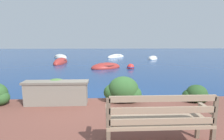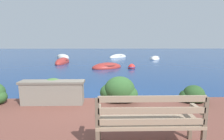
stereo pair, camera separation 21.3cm
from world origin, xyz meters
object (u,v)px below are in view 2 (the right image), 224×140
at_px(park_bench, 149,120).
at_px(rowboat_nearest, 107,67).
at_px(rowboat_distant, 118,57).
at_px(mooring_buoy, 132,67).
at_px(rowboat_far, 155,59).
at_px(rowboat_outer, 63,57).
at_px(rowboat_mid, 62,62).

distance_m(park_bench, rowboat_nearest, 9.93).
xyz_separation_m(rowboat_distant, mooring_buoy, (0.50, -8.25, 0.03)).
distance_m(rowboat_far, rowboat_outer, 10.36).
relative_size(park_bench, rowboat_outer, 0.54).
xyz_separation_m(rowboat_mid, rowboat_far, (9.04, 3.18, -0.01)).
bearing_deg(park_bench, rowboat_mid, 109.77).
bearing_deg(mooring_buoy, rowboat_distant, 93.43).
relative_size(park_bench, rowboat_far, 0.69).
relative_size(rowboat_far, mooring_buoy, 4.37).
bearing_deg(park_bench, rowboat_outer, 108.13).
bearing_deg(mooring_buoy, rowboat_far, 62.08).
bearing_deg(rowboat_distant, rowboat_outer, 134.56).
xyz_separation_m(rowboat_nearest, rowboat_distant, (1.26, 7.98, -0.00)).
height_order(park_bench, rowboat_far, park_bench).
bearing_deg(rowboat_outer, mooring_buoy, -168.83).
xyz_separation_m(park_bench, mooring_buoy, (1.02, 9.61, -0.62)).
bearing_deg(mooring_buoy, rowboat_nearest, 171.09).
xyz_separation_m(park_bench, rowboat_nearest, (-0.73, 9.88, -0.64)).
relative_size(park_bench, rowboat_distant, 0.60).
distance_m(rowboat_distant, mooring_buoy, 8.27).
bearing_deg(rowboat_mid, mooring_buoy, 62.71).
relative_size(rowboat_far, rowboat_distant, 0.87).
bearing_deg(rowboat_far, rowboat_nearest, -17.91).
distance_m(rowboat_nearest, rowboat_distant, 8.07).
distance_m(rowboat_mid, rowboat_distant, 7.25).
height_order(rowboat_outer, rowboat_distant, rowboat_outer).
height_order(rowboat_far, mooring_buoy, rowboat_far).
xyz_separation_m(park_bench, rowboat_distant, (0.53, 17.86, -0.64)).
xyz_separation_m(rowboat_far, rowboat_distant, (-3.86, 1.89, 0.01)).
relative_size(rowboat_far, rowboat_outer, 0.78).
bearing_deg(rowboat_mid, rowboat_nearest, 55.45).
distance_m(rowboat_mid, mooring_buoy, 6.50).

